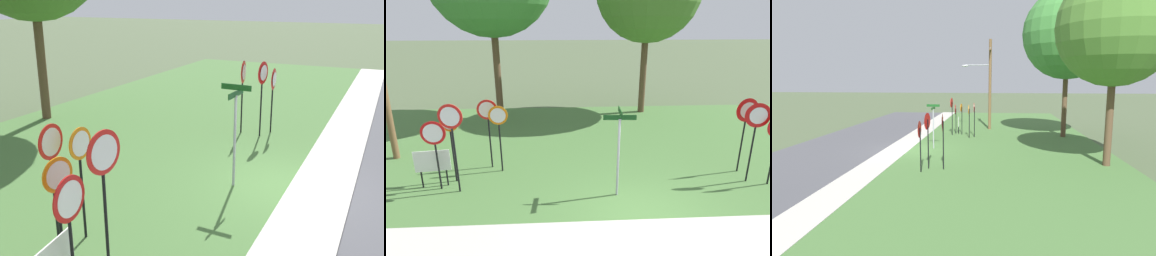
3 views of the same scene
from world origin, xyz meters
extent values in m
plane|color=#4C5B3D|center=(0.00, 0.00, 0.00)|extent=(160.00, 160.00, 0.00)
cube|color=#BCB7AD|center=(0.00, -0.80, 0.03)|extent=(44.00, 1.60, 0.06)
cube|color=#477038|center=(0.00, 6.00, 0.02)|extent=(44.00, 12.00, 0.04)
cylinder|color=black|center=(-5.75, 2.60, 1.11)|extent=(0.06, 0.06, 2.14)
cylinder|color=orange|center=(-5.75, 2.56, 2.14)|extent=(0.60, 0.11, 0.61)
cylinder|color=white|center=(-5.75, 2.54, 2.14)|extent=(0.47, 0.07, 0.47)
cylinder|color=black|center=(-4.33, 3.30, 1.11)|extent=(0.06, 0.06, 2.15)
cylinder|color=orange|center=(-4.33, 3.26, 2.14)|extent=(0.66, 0.04, 0.66)
cylinder|color=white|center=(-4.33, 3.24, 2.14)|extent=(0.52, 0.02, 0.52)
cylinder|color=black|center=(-4.76, 3.65, 1.17)|extent=(0.06, 0.06, 2.26)
cylinder|color=red|center=(-4.76, 3.61, 2.25)|extent=(0.71, 0.09, 0.71)
cylinder|color=white|center=(-4.76, 3.59, 2.25)|extent=(0.55, 0.05, 0.55)
cylinder|color=black|center=(-6.09, 2.09, 1.03)|extent=(0.06, 0.06, 1.98)
cylinder|color=red|center=(-6.09, 2.05, 1.96)|extent=(0.75, 0.07, 0.75)
cylinder|color=white|center=(-6.09, 2.03, 1.96)|extent=(0.59, 0.04, 0.59)
cylinder|color=black|center=(-5.44, 1.88, 1.32)|extent=(0.06, 0.06, 2.55)
cylinder|color=red|center=(-5.44, 1.84, 2.54)|extent=(0.75, 0.11, 0.75)
cylinder|color=white|center=(-5.44, 1.82, 2.54)|extent=(0.58, 0.08, 0.58)
cylinder|color=black|center=(4.11, 2.76, 1.22)|extent=(0.06, 0.06, 2.36)
cone|color=red|center=(4.11, 2.72, 2.32)|extent=(0.82, 0.11, 0.82)
cone|color=silver|center=(4.11, 2.70, 2.32)|extent=(0.56, 0.07, 0.56)
cylinder|color=black|center=(4.02, 2.01, 1.24)|extent=(0.06, 0.06, 2.40)
cone|color=red|center=(4.02, 1.97, 2.36)|extent=(0.80, 0.16, 0.80)
cone|color=white|center=(4.02, 1.95, 2.36)|extent=(0.54, 0.10, 0.55)
cylinder|color=black|center=(4.62, 1.77, 1.09)|extent=(0.06, 0.06, 2.09)
cone|color=red|center=(4.62, 1.73, 2.05)|extent=(0.79, 0.05, 0.79)
cone|color=white|center=(4.62, 1.71, 2.05)|extent=(0.54, 0.03, 0.54)
cylinder|color=#9EA0A8|center=(-0.50, 1.38, 1.26)|extent=(0.07, 0.07, 2.44)
cylinder|color=#9EA0A8|center=(-0.50, 1.38, 2.50)|extent=(0.09, 0.09, 0.03)
cube|color=#19511E|center=(-0.50, 1.38, 2.56)|extent=(0.96, 0.07, 0.15)
cube|color=#19511E|center=(-0.50, 1.38, 2.73)|extent=(0.06, 0.82, 0.15)
cylinder|color=brown|center=(2.57, 10.80, 2.70)|extent=(0.36, 0.36, 5.32)
camera|label=1|loc=(-10.74, -2.21, 4.91)|focal=40.69mm
camera|label=2|loc=(-2.24, -7.46, 5.25)|focal=30.34mm
camera|label=3|loc=(18.95, 5.24, 4.36)|focal=30.14mm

